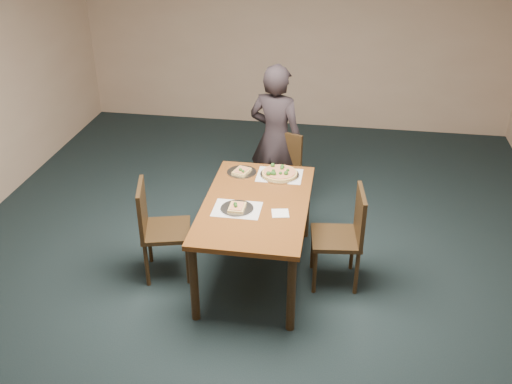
# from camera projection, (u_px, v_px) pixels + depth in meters

# --- Properties ---
(ground) EXTENTS (8.00, 8.00, 0.00)m
(ground) POSITION_uv_depth(u_px,v_px,m) (246.00, 294.00, 4.99)
(ground) COLOR black
(ground) RESTS_ON ground
(room_shell) EXTENTS (8.00, 8.00, 8.00)m
(room_shell) POSITION_uv_depth(u_px,v_px,m) (244.00, 106.00, 4.14)
(room_shell) COLOR #C9A78B
(room_shell) RESTS_ON ground
(dining_table) EXTENTS (0.90, 1.50, 0.75)m
(dining_table) POSITION_uv_depth(u_px,v_px,m) (256.00, 211.00, 4.94)
(dining_table) COLOR #5B2F12
(dining_table) RESTS_ON ground
(chair_far) EXTENTS (0.54, 0.54, 0.91)m
(chair_far) POSITION_uv_depth(u_px,v_px,m) (278.00, 171.00, 5.94)
(chair_far) COLOR black
(chair_far) RESTS_ON ground
(chair_left) EXTENTS (0.51, 0.51, 0.91)m
(chair_left) POSITION_uv_depth(u_px,v_px,m) (157.00, 225.00, 5.02)
(chair_left) COLOR black
(chair_left) RESTS_ON ground
(chair_right) EXTENTS (0.47, 0.47, 0.91)m
(chair_right) POSITION_uv_depth(u_px,v_px,m) (345.00, 232.00, 4.92)
(chair_right) COLOR black
(chair_right) RESTS_ON ground
(diner) EXTENTS (0.67, 0.54, 1.61)m
(diner) POSITION_uv_depth(u_px,v_px,m) (276.00, 139.00, 5.94)
(diner) COLOR black
(diner) RESTS_ON ground
(placemat_main) EXTENTS (0.42, 0.32, 0.00)m
(placemat_main) POSITION_uv_depth(u_px,v_px,m) (280.00, 175.00, 5.34)
(placemat_main) COLOR white
(placemat_main) RESTS_ON dining_table
(placemat_near) EXTENTS (0.40, 0.30, 0.00)m
(placemat_near) POSITION_uv_depth(u_px,v_px,m) (237.00, 209.00, 4.80)
(placemat_near) COLOR white
(placemat_near) RESTS_ON dining_table
(pizza_pan) EXTENTS (0.37, 0.37, 0.07)m
(pizza_pan) POSITION_uv_depth(u_px,v_px,m) (279.00, 173.00, 5.33)
(pizza_pan) COLOR silver
(pizza_pan) RESTS_ON dining_table
(slice_plate_near) EXTENTS (0.28, 0.28, 0.06)m
(slice_plate_near) POSITION_uv_depth(u_px,v_px,m) (237.00, 208.00, 4.79)
(slice_plate_near) COLOR silver
(slice_plate_near) RESTS_ON dining_table
(slice_plate_far) EXTENTS (0.28, 0.28, 0.06)m
(slice_plate_far) POSITION_uv_depth(u_px,v_px,m) (242.00, 172.00, 5.38)
(slice_plate_far) COLOR silver
(slice_plate_far) RESTS_ON dining_table
(napkin) EXTENTS (0.16, 0.16, 0.01)m
(napkin) POSITION_uv_depth(u_px,v_px,m) (280.00, 213.00, 4.73)
(napkin) COLOR white
(napkin) RESTS_ON dining_table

